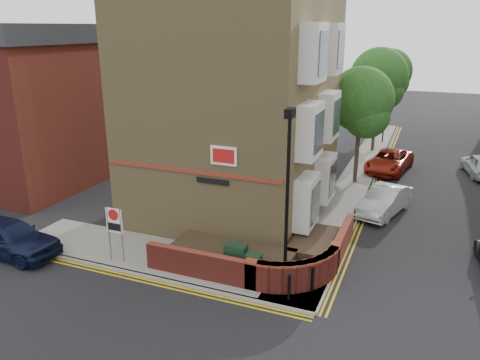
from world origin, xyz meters
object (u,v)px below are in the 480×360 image
object	(u,v)px
lamppost	(287,200)
navy_hatchback	(8,237)
utility_cabinet_large	(236,259)
silver_car_near	(384,201)
zone_sign	(115,225)

from	to	relation	value
lamppost	navy_hatchback	bearing A→B (deg)	-171.32
utility_cabinet_large	silver_car_near	size ratio (longest dim) A/B	0.29
navy_hatchback	silver_car_near	size ratio (longest dim) A/B	1.09
lamppost	zone_sign	size ratio (longest dim) A/B	2.86
utility_cabinet_large	zone_sign	bearing A→B (deg)	-170.31
silver_car_near	navy_hatchback	bearing A→B (deg)	-126.89
utility_cabinet_large	navy_hatchback	bearing A→B (deg)	-168.96
navy_hatchback	silver_car_near	bearing A→B (deg)	-51.98
lamppost	utility_cabinet_large	bearing A→B (deg)	176.99
lamppost	silver_car_near	xyz separation A→B (m)	(2.49, 8.61, -2.67)
lamppost	silver_car_near	bearing A→B (deg)	73.89
zone_sign	navy_hatchback	distance (m)	4.72
lamppost	silver_car_near	world-z (taller)	lamppost
utility_cabinet_large	navy_hatchback	size ratio (longest dim) A/B	0.27
utility_cabinet_large	silver_car_near	world-z (taller)	silver_car_near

